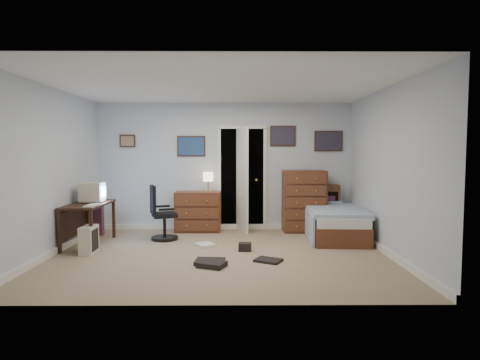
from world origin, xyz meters
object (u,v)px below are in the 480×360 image
(computer_desk, at_px, (83,213))
(tall_dresser, at_px, (304,201))
(office_chair, at_px, (161,219))
(bed, at_px, (333,222))
(low_dresser, at_px, (198,211))

(computer_desk, relative_size, tall_dresser, 1.01)
(office_chair, bearing_deg, computer_desk, 175.99)
(computer_desk, bearing_deg, bed, 7.23)
(computer_desk, distance_m, bed, 4.31)
(office_chair, distance_m, bed, 3.06)
(computer_desk, height_order, office_chair, office_chair)
(office_chair, bearing_deg, low_dresser, 32.78)
(office_chair, height_order, bed, office_chair)
(bed, bearing_deg, tall_dresser, 132.26)
(low_dresser, bearing_deg, office_chair, -126.40)
(low_dresser, distance_m, bed, 2.56)
(tall_dresser, relative_size, bed, 0.64)
(computer_desk, relative_size, office_chair, 1.25)
(tall_dresser, bearing_deg, office_chair, -165.53)
(low_dresser, bearing_deg, bed, -12.95)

